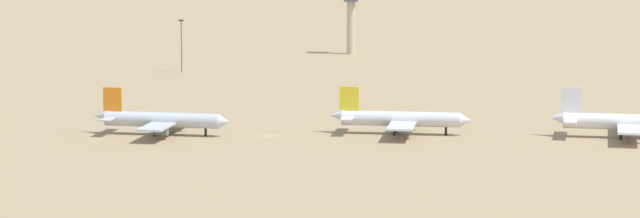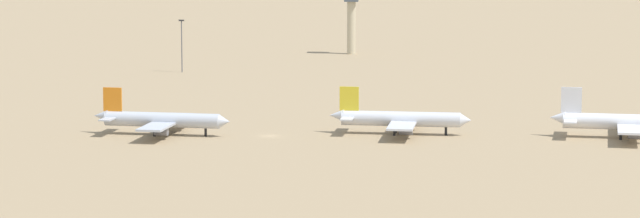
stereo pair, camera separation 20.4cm
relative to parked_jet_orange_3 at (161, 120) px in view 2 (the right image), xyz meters
The scene contains 6 objects.
ground 26.58m from the parked_jet_orange_3, ahead, with size 4000.00×4000.00×0.00m, color #9E8460.
parked_jet_orange_3 is the anchor object (origin of this frame).
parked_jet_yellow_4 57.54m from the parked_jet_orange_3, ahead, with size 34.52×29.07×11.40m.
parked_jet_white_5 111.03m from the parked_jet_orange_3, ahead, with size 36.16×30.63×11.94m.
control_tower 199.67m from the parked_jet_orange_3, 79.94° to the left, with size 5.20×5.20×25.13m.
light_pole_mid 133.42m from the parked_jet_orange_3, 97.69° to the left, with size 1.80×0.50×17.51m.
Camera 2 is at (38.77, -340.94, 54.72)m, focal length 81.31 mm.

